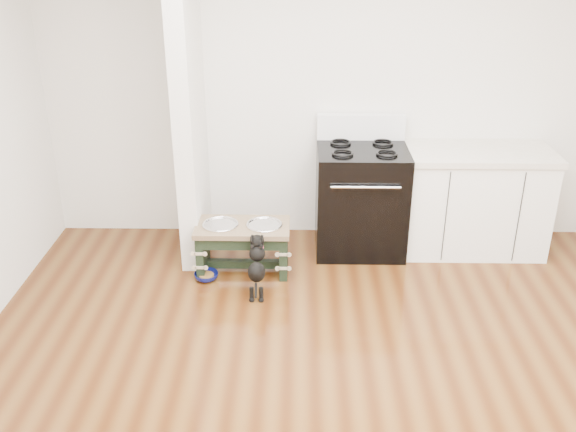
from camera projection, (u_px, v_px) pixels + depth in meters
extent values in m
plane|color=#44200C|center=(345.00, 416.00, 3.78)|extent=(5.00, 5.00, 0.00)
plane|color=silver|center=(333.00, 88.00, 5.48)|extent=(5.00, 0.00, 5.00)
cube|color=silver|center=(189.00, 99.00, 5.14)|extent=(0.15, 0.80, 2.70)
cube|color=black|center=(361.00, 200.00, 5.54)|extent=(0.76, 0.65, 0.92)
cube|color=black|center=(363.00, 221.00, 5.28)|extent=(0.58, 0.02, 0.50)
cylinder|color=silver|center=(366.00, 187.00, 5.11)|extent=(0.56, 0.02, 0.02)
cube|color=white|center=(361.00, 127.00, 5.55)|extent=(0.76, 0.08, 0.22)
torus|color=black|center=(343.00, 153.00, 5.21)|extent=(0.18, 0.18, 0.02)
torus|color=black|center=(387.00, 154.00, 5.21)|extent=(0.18, 0.18, 0.02)
torus|color=black|center=(341.00, 143.00, 5.47)|extent=(0.18, 0.18, 0.02)
torus|color=black|center=(383.00, 143.00, 5.46)|extent=(0.18, 0.18, 0.02)
cube|color=white|center=(473.00, 203.00, 5.56)|extent=(1.20, 0.60, 0.86)
cube|color=#BBB29F|center=(480.00, 153.00, 5.36)|extent=(1.24, 0.64, 0.05)
cube|color=black|center=(475.00, 256.00, 5.48)|extent=(1.20, 0.06, 0.10)
cube|color=black|center=(203.00, 250.00, 5.28)|extent=(0.06, 0.37, 0.38)
cube|color=black|center=(284.00, 251.00, 5.27)|extent=(0.06, 0.37, 0.38)
cube|color=black|center=(241.00, 244.00, 5.06)|extent=(0.61, 0.03, 0.09)
cube|color=black|center=(244.00, 264.00, 5.33)|extent=(0.61, 0.06, 0.06)
cube|color=brown|center=(242.00, 227.00, 5.19)|extent=(0.76, 0.41, 0.04)
cylinder|color=silver|center=(221.00, 227.00, 5.19)|extent=(0.26, 0.26, 0.05)
cylinder|color=silver|center=(264.00, 227.00, 5.18)|extent=(0.26, 0.26, 0.05)
torus|color=silver|center=(220.00, 224.00, 5.18)|extent=(0.30, 0.30, 0.02)
torus|color=silver|center=(264.00, 225.00, 5.17)|extent=(0.30, 0.30, 0.02)
cylinder|color=black|center=(252.00, 294.00, 4.90)|extent=(0.03, 0.03, 0.11)
cylinder|color=black|center=(261.00, 294.00, 4.90)|extent=(0.03, 0.03, 0.11)
sphere|color=black|center=(252.00, 300.00, 4.91)|extent=(0.04, 0.04, 0.04)
sphere|color=black|center=(261.00, 300.00, 4.91)|extent=(0.04, 0.04, 0.04)
ellipsoid|color=black|center=(257.00, 272.00, 4.90)|extent=(0.13, 0.31, 0.27)
sphere|color=black|center=(257.00, 253.00, 4.95)|extent=(0.13, 0.13, 0.13)
sphere|color=black|center=(257.00, 242.00, 4.94)|extent=(0.11, 0.11, 0.11)
sphere|color=black|center=(253.00, 237.00, 5.01)|extent=(0.04, 0.04, 0.04)
sphere|color=black|center=(262.00, 237.00, 5.01)|extent=(0.04, 0.04, 0.04)
cylinder|color=black|center=(256.00, 290.00, 4.83)|extent=(0.02, 0.09, 0.10)
torus|color=#C0384B|center=(257.00, 247.00, 4.95)|extent=(0.10, 0.07, 0.09)
imported|color=#0B1153|center=(206.00, 276.00, 5.20)|extent=(0.24, 0.24, 0.06)
cylinder|color=brown|center=(206.00, 276.00, 5.20)|extent=(0.12, 0.12, 0.02)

